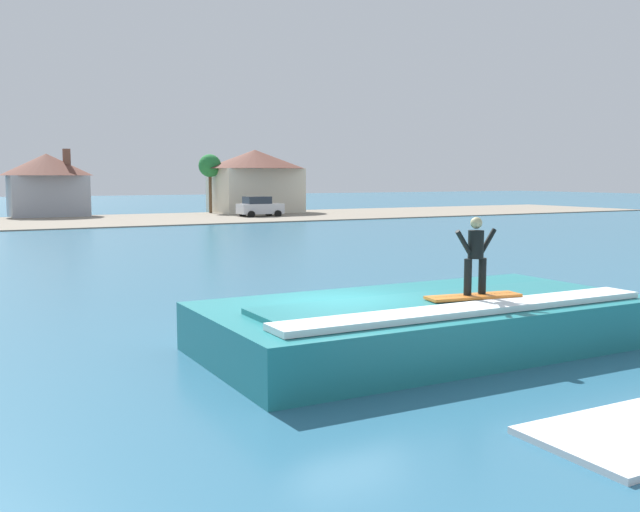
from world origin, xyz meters
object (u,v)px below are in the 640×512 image
at_px(wave_crest, 427,323).
at_px(surfer, 476,252).
at_px(surfboard, 473,296).
at_px(car_far_shore, 259,207).
at_px(house_gabled_white, 255,177).
at_px(house_small_cottage, 47,181).
at_px(tree_short_bushy, 210,167).

bearing_deg(wave_crest, surfer, -47.41).
distance_m(surfboard, car_far_shore, 50.42).
relative_size(surfboard, house_gabled_white, 0.21).
bearing_deg(surfer, house_small_cottage, 90.56).
xyz_separation_m(surfer, house_gabled_white, (18.70, 55.05, 1.55)).
bearing_deg(tree_short_bushy, house_small_cottage, 171.90).
bearing_deg(wave_crest, car_far_shore, 70.52).
bearing_deg(car_far_shore, house_small_cottage, 149.57).
bearing_deg(car_far_shore, house_gabled_white, 69.52).
height_order(wave_crest, surfer, surfer).
distance_m(wave_crest, house_small_cottage, 56.83).
bearing_deg(surfer, house_gabled_white, 71.24).
bearing_deg(house_gabled_white, wave_crest, -109.61).
bearing_deg(tree_short_bushy, house_gabled_white, -4.25).
relative_size(wave_crest, surfboard, 4.48).
distance_m(wave_crest, surfer, 1.82).
height_order(surfer, house_gabled_white, house_gabled_white).
xyz_separation_m(house_gabled_white, house_small_cottage, (-19.26, 2.43, -0.39)).
relative_size(car_far_shore, house_gabled_white, 0.40).
xyz_separation_m(surfboard, tree_short_bushy, (14.17, 55.43, 3.44)).
relative_size(surfboard, tree_short_bushy, 0.36).
bearing_deg(house_small_cottage, house_gabled_white, -7.19).
bearing_deg(wave_crest, tree_short_bushy, 74.88).
bearing_deg(wave_crest, house_gabled_white, 70.39).
relative_size(wave_crest, tree_short_bushy, 1.61).
bearing_deg(wave_crest, house_small_cottage, 89.90).
xyz_separation_m(car_far_shore, house_gabled_white, (2.72, 7.29, 2.67)).
xyz_separation_m(house_gabled_white, tree_short_bushy, (-4.59, 0.34, 0.98)).
xyz_separation_m(surfer, tree_short_bushy, (14.11, 55.40, 2.53)).
bearing_deg(house_small_cottage, surfboard, -89.50).
distance_m(surfboard, tree_short_bushy, 57.32).
xyz_separation_m(surfer, car_far_shore, (15.98, 47.77, -1.12)).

